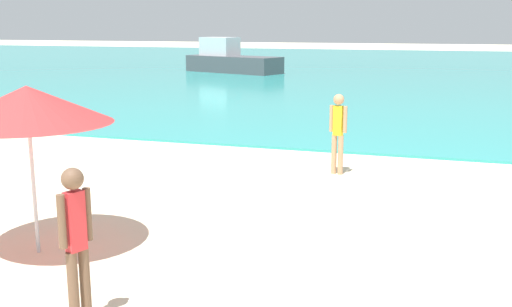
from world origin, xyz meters
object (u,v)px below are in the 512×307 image
(boat_far, at_px, (231,60))
(beach_umbrella, at_px, (27,105))
(person_standing, at_px, (76,238))
(person_distant, at_px, (338,129))

(boat_far, relative_size, beach_umbrella, 2.97)
(person_standing, height_order, person_distant, person_standing)
(boat_far, bearing_deg, person_standing, -52.30)
(person_distant, distance_m, beach_umbrella, 6.37)
(beach_umbrella, bearing_deg, person_distant, 61.78)
(person_standing, xyz_separation_m, person_distant, (1.27, 7.10, -0.00))
(person_standing, xyz_separation_m, beach_umbrella, (-1.70, 1.57, 1.05))
(person_distant, height_order, boat_far, boat_far)
(person_standing, bearing_deg, beach_umbrella, -112.66)
(person_standing, relative_size, person_distant, 1.00)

